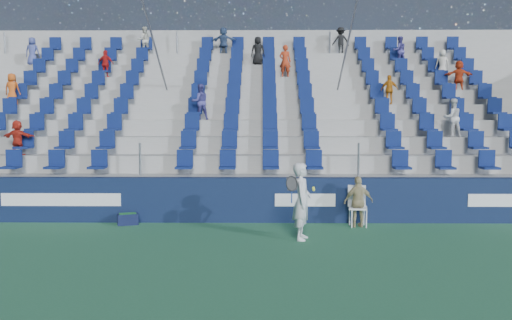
# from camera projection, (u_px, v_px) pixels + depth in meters

# --- Properties ---
(ground) EXTENTS (70.00, 70.00, 0.00)m
(ground) POSITION_uv_depth(u_px,v_px,m) (245.00, 250.00, 12.17)
(ground) COLOR #2D6A46
(ground) RESTS_ON ground
(sponsor_wall) EXTENTS (24.00, 0.32, 1.20)m
(sponsor_wall) POSITION_uv_depth(u_px,v_px,m) (249.00, 200.00, 15.26)
(sponsor_wall) COLOR #101C3D
(sponsor_wall) RESTS_ON ground
(grandstand) EXTENTS (24.00, 8.17, 6.63)m
(grandstand) POSITION_uv_depth(u_px,v_px,m) (252.00, 135.00, 20.21)
(grandstand) COLOR #A4A39E
(grandstand) RESTS_ON ground
(tennis_player) EXTENTS (0.69, 0.72, 1.78)m
(tennis_player) POSITION_uv_depth(u_px,v_px,m) (302.00, 201.00, 13.10)
(tennis_player) COLOR silver
(tennis_player) RESTS_ON ground
(line_judge_chair) EXTENTS (0.53, 0.54, 1.05)m
(line_judge_chair) POSITION_uv_depth(u_px,v_px,m) (357.00, 203.00, 14.74)
(line_judge_chair) COLOR white
(line_judge_chair) RESTS_ON ground
(line_judge) EXTENTS (0.81, 0.45, 1.31)m
(line_judge) POSITION_uv_depth(u_px,v_px,m) (358.00, 202.00, 14.57)
(line_judge) COLOR tan
(line_judge) RESTS_ON ground
(ball_bin) EXTENTS (0.61, 0.49, 0.30)m
(ball_bin) POSITION_uv_depth(u_px,v_px,m) (128.00, 218.00, 14.93)
(ball_bin) COLOR #0E1433
(ball_bin) RESTS_ON ground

